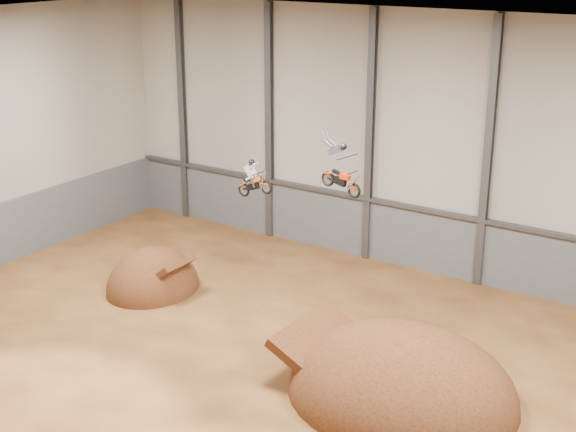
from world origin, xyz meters
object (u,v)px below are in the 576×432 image
object	(u,v)px
landing_ramp	(401,396)
fmx_rider_b	(340,165)
takeoff_ramp	(153,289)
fmx_rider_a	(256,176)

from	to	relation	value
landing_ramp	fmx_rider_b	bearing A→B (deg)	158.52
takeoff_ramp	landing_ramp	bearing A→B (deg)	-8.37
takeoff_ramp	fmx_rider_b	world-z (taller)	fmx_rider_b
landing_ramp	takeoff_ramp	bearing A→B (deg)	171.63
takeoff_ramp	fmx_rider_b	bearing A→B (deg)	-3.64
landing_ramp	fmx_rider_a	world-z (taller)	fmx_rider_a
landing_ramp	fmx_rider_a	bearing A→B (deg)	158.18
takeoff_ramp	fmx_rider_b	xyz separation A→B (m)	(11.43, -0.73, 8.61)
fmx_rider_b	landing_ramp	bearing A→B (deg)	-13.45
takeoff_ramp	fmx_rider_b	size ratio (longest dim) A/B	1.94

